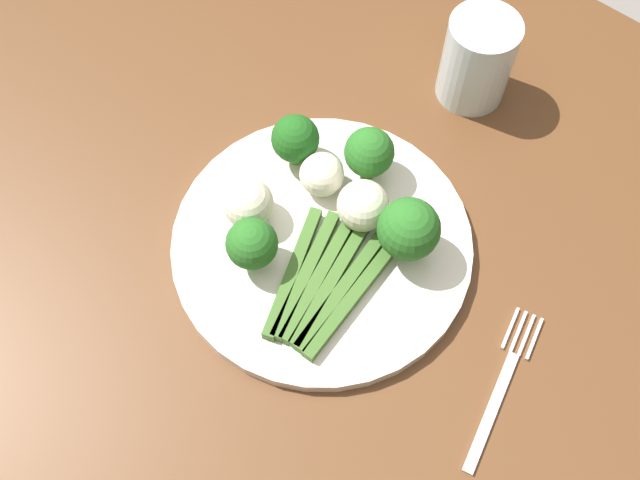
# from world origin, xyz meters

# --- Properties ---
(ground_plane) EXTENTS (6.00, 6.00, 0.02)m
(ground_plane) POSITION_xyz_m (0.00, 0.00, -0.01)
(ground_plane) COLOR gray
(dining_table) EXTENTS (1.15, 0.95, 0.75)m
(dining_table) POSITION_xyz_m (0.00, 0.00, 0.64)
(dining_table) COLOR brown
(dining_table) RESTS_ON ground_plane
(plate) EXTENTS (0.30, 0.30, 0.01)m
(plate) POSITION_xyz_m (0.05, -0.00, 0.76)
(plate) COLOR silver
(plate) RESTS_ON dining_table
(asparagus_bundle) EXTENTS (0.10, 0.15, 0.01)m
(asparagus_bundle) POSITION_xyz_m (0.08, -0.04, 0.78)
(asparagus_bundle) COLOR #3D6626
(asparagus_bundle) RESTS_ON plate
(broccoli_front_left) EXTENTS (0.05, 0.05, 0.06)m
(broccoli_front_left) POSITION_xyz_m (-0.04, 0.06, 0.80)
(broccoli_front_left) COLOR #4C7F2B
(broccoli_front_left) RESTS_ON plate
(broccoli_back) EXTENTS (0.06, 0.06, 0.07)m
(broccoli_back) POSITION_xyz_m (0.11, 0.04, 0.81)
(broccoli_back) COLOR #568E33
(broccoli_back) RESTS_ON plate
(broccoli_right) EXTENTS (0.05, 0.05, 0.06)m
(broccoli_right) POSITION_xyz_m (0.01, -0.06, 0.80)
(broccoli_right) COLOR #568E33
(broccoli_right) RESTS_ON plate
(broccoli_near_center) EXTENTS (0.05, 0.05, 0.06)m
(broccoli_near_center) POSITION_xyz_m (0.03, 0.09, 0.81)
(broccoli_near_center) COLOR #568E33
(broccoli_near_center) RESTS_ON plate
(cauliflower_back_right) EXTENTS (0.05, 0.05, 0.05)m
(cauliflower_back_right) POSITION_xyz_m (0.06, 0.04, 0.80)
(cauliflower_back_right) COLOR silver
(cauliflower_back_right) RESTS_ON plate
(cauliflower_edge) EXTENTS (0.05, 0.05, 0.05)m
(cauliflower_edge) POSITION_xyz_m (0.01, 0.05, 0.79)
(cauliflower_edge) COLOR white
(cauliflower_edge) RESTS_ON plate
(cauliflower_front) EXTENTS (0.05, 0.05, 0.05)m
(cauliflower_front) POSITION_xyz_m (-0.03, -0.02, 0.80)
(cauliflower_front) COLOR silver
(cauliflower_front) RESTS_ON plate
(fork) EXTENTS (0.06, 0.16, 0.00)m
(fork) POSITION_xyz_m (0.26, -0.01, 0.76)
(fork) COLOR silver
(fork) RESTS_ON dining_table
(water_glass) EXTENTS (0.08, 0.08, 0.10)m
(water_glass) POSITION_xyz_m (0.05, 0.26, 0.81)
(water_glass) COLOR silver
(water_glass) RESTS_ON dining_table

